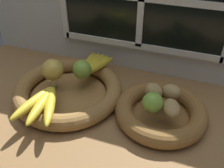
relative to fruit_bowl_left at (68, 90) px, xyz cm
name	(u,v)px	position (x,y,z in cm)	size (l,w,h in cm)	color
ground_plane	(116,115)	(19.44, -2.53, -4.19)	(140.00, 90.00, 3.00)	olive
back_wall	(143,5)	(19.44, 27.24, 25.19)	(140.00, 4.60, 55.00)	silver
fruit_bowl_left	(68,90)	(0.00, 0.00, 0.00)	(39.62, 39.62, 5.76)	olive
fruit_bowl_right	(161,111)	(34.23, 0.00, 0.02)	(30.30, 30.30, 5.76)	brown
apple_green_back	(82,70)	(3.68, 5.30, 6.57)	(7.00, 7.00, 7.00)	#7AA338
apple_golden_left	(53,70)	(-5.95, 0.99, 7.00)	(7.86, 7.86, 7.86)	gold
banana_bunch_front	(42,103)	(-1.46, -13.82, 4.63)	(14.28, 20.37, 3.11)	yellow
banana_bunch_back	(93,65)	(4.63, 12.44, 4.52)	(11.50, 18.67, 2.90)	gold
potato_small	(171,108)	(37.42, -3.19, 5.21)	(7.64, 5.19, 4.28)	#A38451
potato_back	(171,92)	(36.22, 4.39, 5.58)	(6.15, 5.30, 5.01)	#A38451
potato_oblong	(154,91)	(30.64, 2.79, 5.66)	(6.43, 5.17, 5.18)	#A38451
lime_near	(153,102)	(31.65, -3.87, 6.34)	(6.54, 6.54, 6.54)	#7AAD3D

